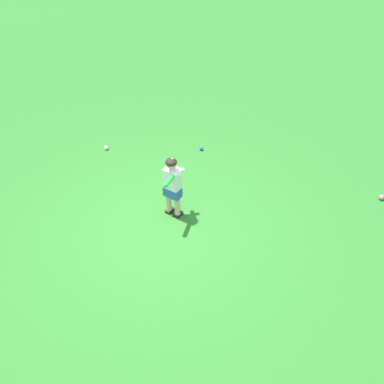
% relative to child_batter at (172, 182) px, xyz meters
% --- Properties ---
extents(ground_plane, '(40.00, 40.00, 0.00)m').
position_rel_child_batter_xyz_m(ground_plane, '(0.39, -0.20, -0.65)').
color(ground_plane, '#2D7528').
extents(child_batter, '(0.61, 0.34, 1.08)m').
position_rel_child_batter_xyz_m(child_batter, '(0.00, 0.00, 0.00)').
color(child_batter, '#232328').
rests_on(child_batter, ground).
extents(play_ball_midfield, '(0.09, 0.09, 0.09)m').
position_rel_child_batter_xyz_m(play_ball_midfield, '(-1.93, -1.31, -0.61)').
color(play_ball_midfield, white).
rests_on(play_ball_midfield, ground).
extents(play_ball_near_batter, '(0.07, 0.07, 0.07)m').
position_rel_child_batter_xyz_m(play_ball_near_batter, '(-1.85, 0.54, -0.61)').
color(play_ball_near_batter, blue).
rests_on(play_ball_near_batter, ground).
extents(play_ball_far_right, '(0.09, 0.09, 0.09)m').
position_rel_child_batter_xyz_m(play_ball_far_right, '(-0.27, 3.47, -0.60)').
color(play_ball_far_right, pink).
rests_on(play_ball_far_right, ground).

